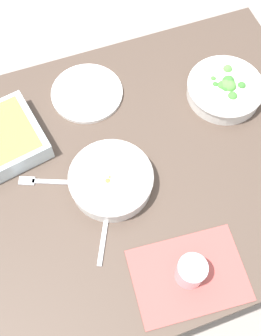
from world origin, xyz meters
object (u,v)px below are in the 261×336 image
at_px(broccoli_bowl, 225,89).
at_px(side_plate, 87,93).
at_px(stew_bowl, 111,180).
at_px(drink_cup, 191,272).
at_px(spoon_by_stew, 106,223).
at_px(fork_on_table, 46,182).

distance_m(broccoli_bowl, side_plate, 0.42).
distance_m(stew_bowl, drink_cup, 0.32).
bearing_deg(spoon_by_stew, fork_on_table, 124.47).
xyz_separation_m(stew_bowl, spoon_by_stew, (-0.05, -0.10, -0.03)).
relative_size(drink_cup, spoon_by_stew, 0.51).
xyz_separation_m(drink_cup, fork_on_table, (-0.27, 0.37, -0.04)).
bearing_deg(fork_on_table, spoon_by_stew, -55.53).
relative_size(drink_cup, fork_on_table, 0.50).
height_order(stew_bowl, side_plate, stew_bowl).
bearing_deg(spoon_by_stew, side_plate, 79.42).
height_order(stew_bowl, broccoli_bowl, broccoli_bowl).
height_order(broccoli_bowl, side_plate, broccoli_bowl).
bearing_deg(broccoli_bowl, stew_bowl, -157.91).
xyz_separation_m(stew_bowl, drink_cup, (0.10, -0.30, 0.01)).
bearing_deg(drink_cup, spoon_by_stew, 127.62).
bearing_deg(drink_cup, stew_bowl, 108.67).
xyz_separation_m(broccoli_bowl, fork_on_table, (-0.59, -0.10, -0.03)).
relative_size(broccoli_bowl, spoon_by_stew, 1.40).
relative_size(drink_cup, side_plate, 0.39).
distance_m(broccoli_bowl, spoon_by_stew, 0.55).
height_order(stew_bowl, fork_on_table, stew_bowl).
bearing_deg(side_plate, stew_bowl, -94.89).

